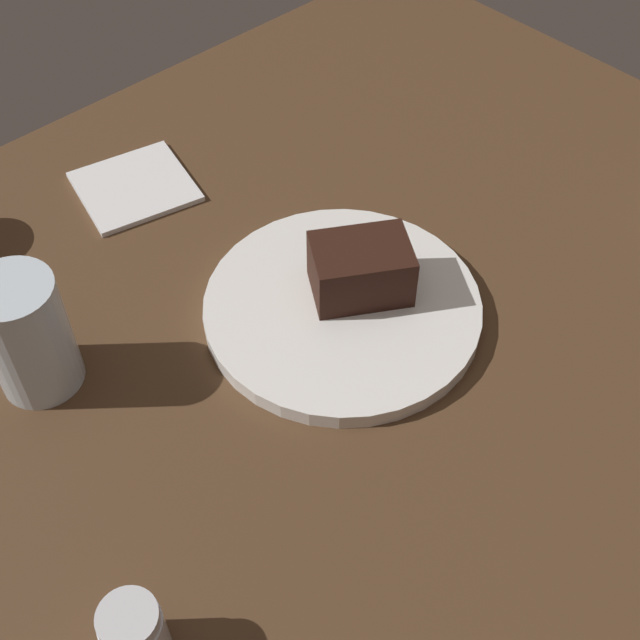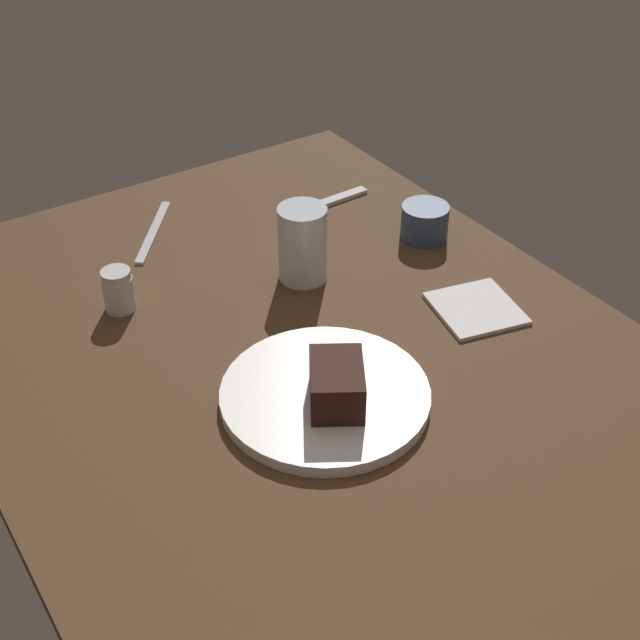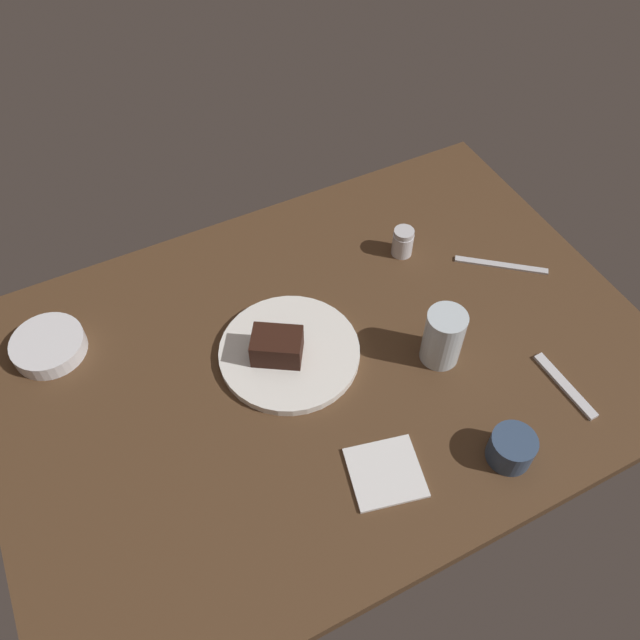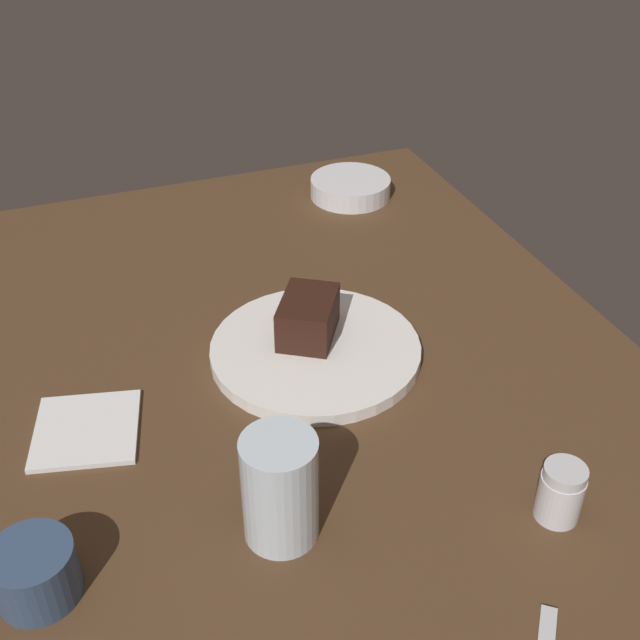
{
  "view_description": "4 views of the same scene",
  "coord_description": "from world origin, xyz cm",
  "px_view_note": "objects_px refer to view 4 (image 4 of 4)",
  "views": [
    {
      "loc": [
        31.94,
        40.5,
        62.97
      ],
      "look_at": [
        -1.4,
        4.58,
        6.65
      ],
      "focal_mm": 47.48,
      "sensor_mm": 36.0,
      "label": 1
    },
    {
      "loc": [
        -71.87,
        47.86,
        75.03
      ],
      "look_at": [
        2.01,
        -1.26,
        8.89
      ],
      "focal_mm": 48.56,
      "sensor_mm": 36.0,
      "label": 2
    },
    {
      "loc": [
        -31.68,
        -61.14,
        101.65
      ],
      "look_at": [
        1.9,
        5.51,
        6.41
      ],
      "focal_mm": 36.38,
      "sensor_mm": 36.0,
      "label": 3
    },
    {
      "loc": [
        68.26,
        -24.1,
        64.06
      ],
      "look_at": [
        -7.76,
        4.49,
        6.69
      ],
      "focal_mm": 44.95,
      "sensor_mm": 36.0,
      "label": 4
    }
  ],
  "objects_px": {
    "side_bowl": "(350,187)",
    "folded_napkin": "(86,430)",
    "chocolate_cake_slice": "(308,317)",
    "dessert_plate": "(315,350)",
    "coffee_cup": "(35,573)",
    "water_glass": "(280,489)",
    "salt_shaker": "(561,492)"
  },
  "relations": [
    {
      "from": "side_bowl",
      "to": "folded_napkin",
      "type": "xyz_separation_m",
      "value": [
        0.43,
        -0.49,
        -0.01
      ]
    },
    {
      "from": "chocolate_cake_slice",
      "to": "side_bowl",
      "type": "distance_m",
      "value": 0.43
    },
    {
      "from": "dessert_plate",
      "to": "folded_napkin",
      "type": "distance_m",
      "value": 0.29
    },
    {
      "from": "dessert_plate",
      "to": "coffee_cup",
      "type": "relative_size",
      "value": 3.46
    },
    {
      "from": "chocolate_cake_slice",
      "to": "water_glass",
      "type": "relative_size",
      "value": 0.78
    },
    {
      "from": "salt_shaker",
      "to": "water_glass",
      "type": "distance_m",
      "value": 0.27
    },
    {
      "from": "coffee_cup",
      "to": "folded_napkin",
      "type": "bearing_deg",
      "value": 161.79
    },
    {
      "from": "dessert_plate",
      "to": "chocolate_cake_slice",
      "type": "height_order",
      "value": "chocolate_cake_slice"
    },
    {
      "from": "dessert_plate",
      "to": "folded_napkin",
      "type": "height_order",
      "value": "dessert_plate"
    },
    {
      "from": "dessert_plate",
      "to": "salt_shaker",
      "type": "height_order",
      "value": "salt_shaker"
    },
    {
      "from": "chocolate_cake_slice",
      "to": "water_glass",
      "type": "distance_m",
      "value": 0.3
    },
    {
      "from": "side_bowl",
      "to": "chocolate_cake_slice",
      "type": "bearing_deg",
      "value": -29.56
    },
    {
      "from": "water_glass",
      "to": "coffee_cup",
      "type": "height_order",
      "value": "water_glass"
    },
    {
      "from": "dessert_plate",
      "to": "chocolate_cake_slice",
      "type": "relative_size",
      "value": 2.89
    },
    {
      "from": "salt_shaker",
      "to": "water_glass",
      "type": "height_order",
      "value": "water_glass"
    },
    {
      "from": "salt_shaker",
      "to": "coffee_cup",
      "type": "height_order",
      "value": "salt_shaker"
    },
    {
      "from": "water_glass",
      "to": "coffee_cup",
      "type": "relative_size",
      "value": 1.54
    },
    {
      "from": "dessert_plate",
      "to": "side_bowl",
      "type": "relative_size",
      "value": 1.94
    },
    {
      "from": "dessert_plate",
      "to": "water_glass",
      "type": "relative_size",
      "value": 2.25
    },
    {
      "from": "dessert_plate",
      "to": "chocolate_cake_slice",
      "type": "xyz_separation_m",
      "value": [
        -0.02,
        -0.0,
        0.03
      ]
    },
    {
      "from": "salt_shaker",
      "to": "chocolate_cake_slice",
      "type": "bearing_deg",
      "value": -158.92
    },
    {
      "from": "dessert_plate",
      "to": "coffee_cup",
      "type": "distance_m",
      "value": 0.42
    },
    {
      "from": "chocolate_cake_slice",
      "to": "folded_napkin",
      "type": "xyz_separation_m",
      "value": [
        0.06,
        -0.28,
        -0.04
      ]
    },
    {
      "from": "chocolate_cake_slice",
      "to": "side_bowl",
      "type": "relative_size",
      "value": 0.67
    },
    {
      "from": "salt_shaker",
      "to": "water_glass",
      "type": "bearing_deg",
      "value": -106.34
    },
    {
      "from": "coffee_cup",
      "to": "folded_napkin",
      "type": "distance_m",
      "value": 0.21
    },
    {
      "from": "chocolate_cake_slice",
      "to": "coffee_cup",
      "type": "height_order",
      "value": "chocolate_cake_slice"
    },
    {
      "from": "side_bowl",
      "to": "folded_napkin",
      "type": "bearing_deg",
      "value": -48.72
    },
    {
      "from": "water_glass",
      "to": "coffee_cup",
      "type": "xyz_separation_m",
      "value": [
        -0.01,
        -0.22,
        -0.03
      ]
    },
    {
      "from": "salt_shaker",
      "to": "coffee_cup",
      "type": "xyz_separation_m",
      "value": [
        -0.09,
        -0.48,
        -0.0
      ]
    },
    {
      "from": "water_glass",
      "to": "side_bowl",
      "type": "distance_m",
      "value": 0.72
    },
    {
      "from": "water_glass",
      "to": "dessert_plate",
      "type": "bearing_deg",
      "value": 152.91
    }
  ]
}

